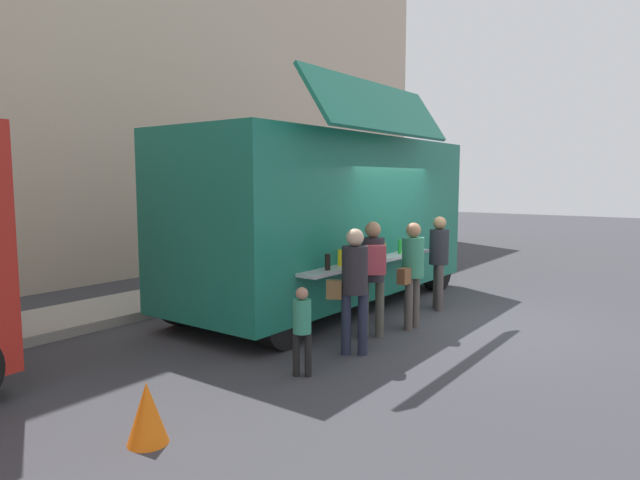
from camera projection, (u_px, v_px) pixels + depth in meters
ground_plane at (459, 322)px, 8.86m from camera, size 60.00×60.00×0.00m
curb_strip at (39, 325)px, 8.38m from camera, size 28.00×1.60×0.15m
food_truck_main at (329, 215)px, 9.88m from camera, size 6.39×2.91×3.82m
traffic_cone_orange at (147, 413)px, 4.74m from camera, size 0.36×0.36×0.55m
trash_bin at (355, 246)px, 14.96m from camera, size 0.60×0.60×1.01m
customer_front_ordering at (412, 266)px, 8.36m from camera, size 0.54×0.33×1.64m
customer_mid_with_backpack at (373, 267)px, 7.87m from camera, size 0.54×0.51×1.69m
customer_rear_waiting at (353, 281)px, 7.10m from camera, size 0.43×0.52×1.67m
customer_extra_browsing at (439, 254)px, 9.62m from camera, size 0.34×0.34×1.66m
child_near_queue at (302, 323)px, 6.33m from camera, size 0.22×0.22×1.06m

